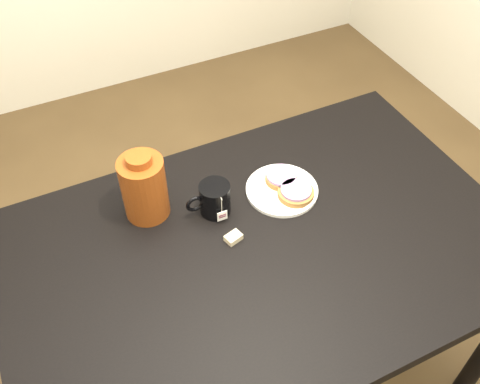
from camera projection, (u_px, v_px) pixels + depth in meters
The scene contains 8 objects.
ground_plane at pixel (256, 369), 2.00m from camera, with size 4.00×4.00×0.00m, color brown.
table at pixel (261, 263), 1.52m from camera, with size 1.40×0.90×0.75m.
plate at pixel (282, 189), 1.59m from camera, with size 0.21×0.21×0.02m.
bagel_back at pixel (281, 177), 1.60m from camera, with size 0.12×0.12×0.03m.
bagel_front at pixel (296, 192), 1.56m from camera, with size 0.15×0.15×0.03m.
mug at pixel (214, 199), 1.51m from camera, with size 0.13×0.09×0.10m.
teabag_pouch at pixel (233, 238), 1.46m from camera, with size 0.04×0.03×0.02m, color #C6B793.
bagel_package at pixel (144, 187), 1.47m from camera, with size 0.15×0.15×0.21m.
Camera 1 is at (-0.45, -0.78, 1.90)m, focal length 40.00 mm.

